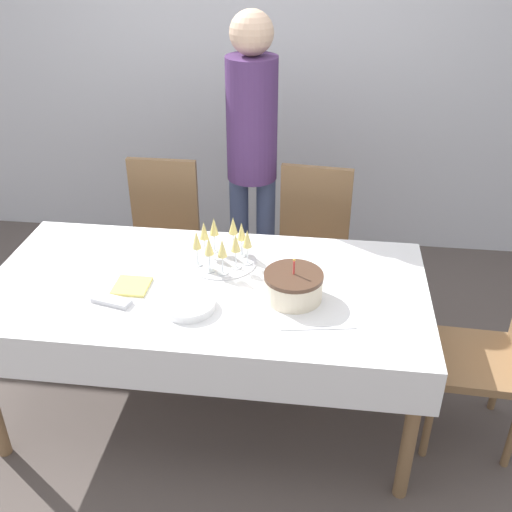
% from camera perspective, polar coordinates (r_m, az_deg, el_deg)
% --- Properties ---
extents(ground_plane, '(12.00, 12.00, 0.00)m').
position_cam_1_polar(ground_plane, '(3.12, -4.18, -14.14)').
color(ground_plane, '#564C47').
extents(wall_back, '(8.00, 0.05, 2.70)m').
position_cam_1_polar(wall_back, '(4.12, 0.14, 18.79)').
color(wall_back, silver).
rests_on(wall_back, ground_plane).
extents(dining_table, '(1.94, 0.96, 0.75)m').
position_cam_1_polar(dining_table, '(2.71, -4.69, -4.37)').
color(dining_table, white).
rests_on(dining_table, ground_plane).
extents(dining_chair_far_left, '(0.42, 0.42, 0.95)m').
position_cam_1_polar(dining_chair_far_left, '(3.52, -8.95, 1.89)').
color(dining_chair_far_left, olive).
rests_on(dining_chair_far_left, ground_plane).
extents(dining_chair_far_right, '(0.46, 0.46, 0.95)m').
position_cam_1_polar(dining_chair_far_right, '(3.40, 5.28, 1.03)').
color(dining_chair_far_right, olive).
rests_on(dining_chair_far_right, ground_plane).
extents(dining_chair_right_end, '(0.44, 0.44, 0.95)m').
position_cam_1_polar(dining_chair_right_end, '(2.84, 22.07, -8.01)').
color(dining_chair_right_end, olive).
rests_on(dining_chair_right_end, ground_plane).
extents(birthday_cake, '(0.25, 0.25, 0.19)m').
position_cam_1_polar(birthday_cake, '(2.52, 3.57, -2.85)').
color(birthday_cake, beige).
rests_on(birthday_cake, dining_table).
extents(champagne_tray, '(0.32, 0.32, 0.18)m').
position_cam_1_polar(champagne_tray, '(2.75, -3.20, 1.09)').
color(champagne_tray, silver).
rests_on(champagne_tray, dining_table).
extents(plate_stack_main, '(0.22, 0.22, 0.03)m').
position_cam_1_polar(plate_stack_main, '(2.49, -6.47, -4.63)').
color(plate_stack_main, white).
rests_on(plate_stack_main, dining_table).
extents(cake_knife, '(0.30, 0.07, 0.00)m').
position_cam_1_polar(cake_knife, '(2.38, 5.96, -6.86)').
color(cake_knife, silver).
rests_on(cake_knife, dining_table).
extents(fork_pile, '(0.18, 0.10, 0.02)m').
position_cam_1_polar(fork_pile, '(2.58, -13.61, -4.16)').
color(fork_pile, silver).
rests_on(fork_pile, dining_table).
extents(napkin_pile, '(0.15, 0.15, 0.01)m').
position_cam_1_polar(napkin_pile, '(2.67, -11.76, -2.81)').
color(napkin_pile, '#E0D166').
rests_on(napkin_pile, dining_table).
extents(person_standing, '(0.28, 0.28, 1.75)m').
position_cam_1_polar(person_standing, '(3.36, -0.39, 10.91)').
color(person_standing, '#3F4C72').
rests_on(person_standing, ground_plane).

